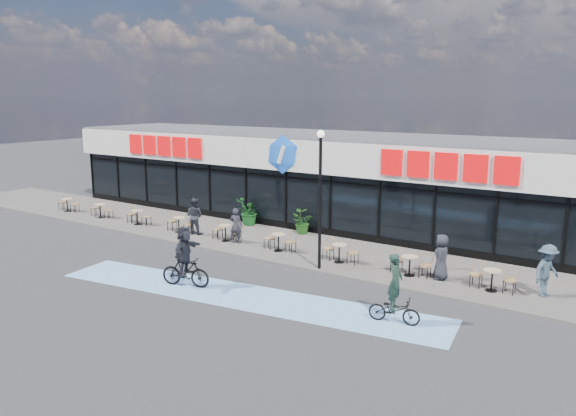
% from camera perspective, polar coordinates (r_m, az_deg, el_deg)
% --- Properties ---
extents(ground, '(120.00, 120.00, 0.00)m').
position_cam_1_polar(ground, '(22.67, -10.28, -5.71)').
color(ground, '#28282B').
rests_on(ground, ground).
extents(sidewalk, '(44.00, 5.00, 0.10)m').
position_cam_1_polar(sidewalk, '(25.92, -3.33, -3.24)').
color(sidewalk, '#605A55').
rests_on(sidewalk, ground).
extents(bike_lane, '(14.17, 4.13, 0.01)m').
position_cam_1_polar(bike_lane, '(19.07, -4.75, -8.87)').
color(bike_lane, '#6EA0D1').
rests_on(bike_lane, ground).
extents(building, '(30.60, 6.57, 4.75)m').
position_cam_1_polar(building, '(29.87, 2.97, 3.21)').
color(building, black).
rests_on(building, ground).
extents(lamp_post, '(0.28, 0.28, 5.25)m').
position_cam_1_polar(lamp_post, '(20.86, 3.29, 2.04)').
color(lamp_post, black).
rests_on(lamp_post, sidewalk).
extents(bistro_set_0, '(1.54, 0.62, 0.90)m').
position_cam_1_polar(bistro_set_0, '(34.22, -21.40, 0.46)').
color(bistro_set_0, tan).
rests_on(bistro_set_0, sidewalk).
extents(bistro_set_1, '(1.54, 0.62, 0.90)m').
position_cam_1_polar(bistro_set_1, '(31.88, -18.40, -0.10)').
color(bistro_set_1, tan).
rests_on(bistro_set_1, sidewalk).
extents(bistro_set_2, '(1.54, 0.62, 0.90)m').
position_cam_1_polar(bistro_set_2, '(29.64, -14.93, -0.74)').
color(bistro_set_2, tan).
rests_on(bistro_set_2, sidewalk).
extents(bistro_set_3, '(1.54, 0.62, 0.90)m').
position_cam_1_polar(bistro_set_3, '(27.53, -10.91, -1.47)').
color(bistro_set_3, tan).
rests_on(bistro_set_3, sidewalk).
extents(bistro_set_4, '(1.54, 0.62, 0.90)m').
position_cam_1_polar(bistro_set_4, '(25.58, -6.25, -2.32)').
color(bistro_set_4, tan).
rests_on(bistro_set_4, sidewalk).
extents(bistro_set_5, '(1.54, 0.62, 0.90)m').
position_cam_1_polar(bistro_set_5, '(23.83, -0.85, -3.28)').
color(bistro_set_5, tan).
rests_on(bistro_set_5, sidewalk).
extents(bistro_set_6, '(1.54, 0.62, 0.90)m').
position_cam_1_polar(bistro_set_6, '(22.34, 5.34, -4.34)').
color(bistro_set_6, tan).
rests_on(bistro_set_6, sidewalk).
extents(bistro_set_7, '(1.54, 0.62, 0.90)m').
position_cam_1_polar(bistro_set_7, '(21.15, 12.34, -5.48)').
color(bistro_set_7, tan).
rests_on(bistro_set_7, sidewalk).
extents(bistro_set_8, '(1.54, 0.62, 0.90)m').
position_cam_1_polar(bistro_set_8, '(20.31, 20.08, -6.63)').
color(bistro_set_8, tan).
rests_on(bistro_set_8, sidewalk).
extents(potted_plant_left, '(1.13, 1.28, 1.37)m').
position_cam_1_polar(potted_plant_left, '(28.45, -4.01, -0.40)').
color(potted_plant_left, '#144618').
rests_on(potted_plant_left, sidewalk).
extents(potted_plant_mid, '(0.67, 0.77, 1.19)m').
position_cam_1_polar(potted_plant_mid, '(28.81, -4.34, -0.44)').
color(potted_plant_mid, '#14471D').
rests_on(potted_plant_mid, sidewalk).
extents(potted_plant_right, '(1.09, 0.96, 1.13)m').
position_cam_1_polar(potted_plant_right, '(26.68, 1.34, -1.44)').
color(potted_plant_right, '#1B4814').
rests_on(potted_plant_right, sidewalk).
extents(patron_left, '(0.66, 0.52, 1.60)m').
position_cam_1_polar(patron_left, '(25.07, -5.31, -1.78)').
color(patron_left, '#22222A').
rests_on(patron_left, sidewalk).
extents(patron_right, '(0.99, 0.85, 1.75)m').
position_cam_1_polar(patron_right, '(26.91, -9.49, -0.81)').
color(patron_right, '#202228').
rests_on(patron_right, sidewalk).
extents(pedestrian_a, '(0.68, 0.90, 1.65)m').
position_cam_1_polar(pedestrian_a, '(20.84, 15.31, -4.82)').
color(pedestrian_a, '#202229').
rests_on(pedestrian_a, sidewalk).
extents(pedestrian_b, '(1.05, 1.30, 1.76)m').
position_cam_1_polar(pedestrian_b, '(20.27, 24.82, -5.80)').
color(pedestrian_b, '#303F4B').
rests_on(pedestrian_b, sidewalk).
extents(cyclist_a, '(1.87, 1.67, 2.17)m').
position_cam_1_polar(cyclist_a, '(19.92, -10.42, -5.16)').
color(cyclist_a, black).
rests_on(cyclist_a, ground).
extents(cyclist_b, '(1.61, 0.78, 2.12)m').
position_cam_1_polar(cyclist_b, '(16.92, 10.78, -9.10)').
color(cyclist_b, black).
rests_on(cyclist_b, ground).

